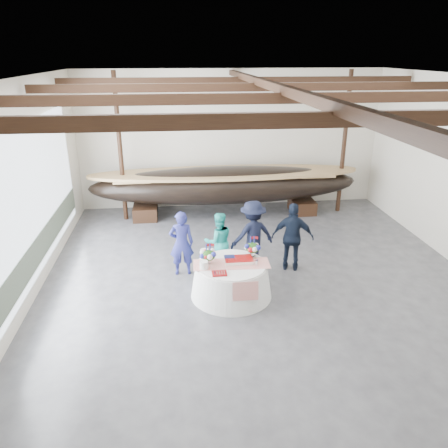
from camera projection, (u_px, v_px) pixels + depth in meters
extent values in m
cube|color=#3D3D42|center=(264.00, 290.00, 9.78)|extent=(10.00, 12.00, 0.01)
cube|color=silver|center=(231.00, 140.00, 14.50)|extent=(10.00, 0.02, 4.50)
cube|color=silver|center=(425.00, 425.00, 3.41)|extent=(10.00, 0.02, 4.50)
cube|color=silver|center=(14.00, 203.00, 8.43)|extent=(0.02, 12.00, 4.50)
cube|color=white|center=(272.00, 79.00, 8.13)|extent=(10.00, 12.00, 0.01)
cube|color=black|center=(337.00, 119.00, 4.99)|extent=(9.80, 0.12, 0.18)
cube|color=black|center=(284.00, 98.00, 7.30)|extent=(9.80, 0.12, 0.18)
cube|color=black|center=(257.00, 87.00, 9.61)|extent=(9.80, 0.12, 0.18)
cube|color=black|center=(240.00, 80.00, 11.92)|extent=(9.80, 0.12, 0.18)
cube|color=black|center=(272.00, 86.00, 8.18)|extent=(0.15, 11.76, 0.15)
cylinder|color=black|center=(120.00, 149.00, 13.13)|extent=(0.14, 0.14, 4.50)
cylinder|color=black|center=(344.00, 144.00, 13.87)|extent=(0.14, 0.14, 4.50)
cube|color=silver|center=(34.00, 199.00, 9.45)|extent=(0.02, 7.00, 3.20)
cube|color=#596654|center=(42.00, 245.00, 9.86)|extent=(0.02, 7.00, 0.60)
cube|color=black|center=(146.00, 212.00, 13.94)|extent=(0.75, 0.96, 0.43)
cube|color=black|center=(302.00, 206.00, 14.48)|extent=(0.75, 0.96, 0.43)
ellipsoid|color=black|center=(225.00, 185.00, 13.92)|extent=(8.56, 1.71, 1.18)
cube|color=#9E7A4C|center=(225.00, 175.00, 13.80)|extent=(6.85, 1.12, 0.06)
cone|color=silver|center=(231.00, 280.00, 9.45)|extent=(1.76, 1.76, 0.73)
cylinder|color=silver|center=(231.00, 265.00, 9.31)|extent=(1.49, 1.49, 0.04)
cube|color=red|center=(231.00, 264.00, 9.30)|extent=(1.65, 0.61, 0.01)
cube|color=white|center=(239.00, 260.00, 9.40)|extent=(0.60, 0.40, 0.07)
cylinder|color=white|center=(204.00, 265.00, 9.07)|extent=(0.18, 0.18, 0.17)
cylinder|color=white|center=(204.00, 254.00, 9.50)|extent=(0.18, 0.18, 0.22)
cube|color=maroon|center=(219.00, 273.00, 8.88)|extent=(0.30, 0.24, 0.03)
cone|color=silver|center=(257.00, 263.00, 9.23)|extent=(0.09, 0.09, 0.12)
imported|color=navy|center=(182.00, 243.00, 10.23)|extent=(0.59, 0.39, 1.58)
imported|color=#21AFA5|center=(219.00, 241.00, 10.49)|extent=(0.78, 0.66, 1.45)
imported|color=black|center=(253.00, 235.00, 10.55)|extent=(1.23, 0.90, 1.71)
imported|color=black|center=(293.00, 237.00, 10.43)|extent=(1.07, 0.68, 1.70)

